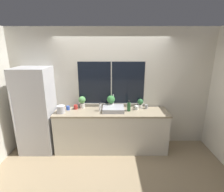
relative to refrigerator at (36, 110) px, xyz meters
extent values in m
plane|color=#937F60|center=(1.65, -0.31, -0.94)|extent=(14.00, 14.00, 0.00)
cube|color=silver|center=(1.65, 0.34, 0.41)|extent=(8.00, 0.06, 2.70)
cube|color=black|center=(1.65, 0.30, 0.55)|extent=(1.50, 0.01, 0.96)
cube|color=#BCB7AD|center=(1.65, 0.30, 0.55)|extent=(0.02, 0.01, 0.96)
cube|color=#BCB7AD|center=(1.65, 0.30, 0.05)|extent=(1.56, 0.04, 0.03)
cube|color=silver|center=(-0.64, 1.19, 0.41)|extent=(0.06, 7.00, 2.70)
cube|color=silver|center=(3.94, 1.19, 0.41)|extent=(0.06, 7.00, 2.70)
cube|color=silver|center=(1.65, -0.02, -0.49)|extent=(2.46, 0.58, 0.89)
cube|color=gray|center=(1.65, -0.02, -0.03)|extent=(2.49, 0.60, 0.03)
cube|color=#B7B7BC|center=(0.00, 0.00, 0.00)|extent=(0.72, 0.66, 1.88)
cylinder|color=silver|center=(-0.33, -0.34, 0.09)|extent=(0.02, 0.02, 0.85)
cube|color=#ADADB2|center=(1.70, 0.01, 0.03)|extent=(0.47, 0.40, 0.09)
cylinder|color=#B7B7BC|center=(1.70, 0.24, 0.00)|extent=(0.04, 0.04, 0.03)
cylinder|color=#B7B7BC|center=(1.70, 0.24, 0.16)|extent=(0.02, 0.02, 0.28)
cylinder|color=silver|center=(0.98, 0.20, 0.04)|extent=(0.11, 0.11, 0.12)
sphere|color=#569951|center=(0.98, 0.20, 0.18)|extent=(0.16, 0.16, 0.16)
cylinder|color=silver|center=(1.64, 0.20, 0.04)|extent=(0.12, 0.12, 0.11)
sphere|color=#387A3D|center=(1.64, 0.20, 0.19)|extent=(0.18, 0.18, 0.18)
cylinder|color=silver|center=(2.32, 0.20, 0.03)|extent=(0.11, 0.11, 0.08)
sphere|color=#2D6638|center=(2.32, 0.20, 0.14)|extent=(0.13, 0.13, 0.13)
cylinder|color=white|center=(1.40, 0.00, 0.06)|extent=(0.06, 0.06, 0.15)
cylinder|color=black|center=(1.40, 0.00, 0.16)|extent=(0.03, 0.03, 0.04)
cylinder|color=#235128|center=(2.04, 0.00, 0.08)|extent=(0.08, 0.08, 0.19)
cylinder|color=black|center=(2.04, 0.00, 0.21)|extent=(0.03, 0.03, 0.05)
cylinder|color=#B72D28|center=(0.85, 0.12, 0.03)|extent=(0.09, 0.09, 0.10)
cylinder|color=gray|center=(2.45, 0.15, 0.03)|extent=(0.07, 0.07, 0.09)
cylinder|color=white|center=(2.22, 0.08, 0.03)|extent=(0.09, 0.09, 0.09)
cylinder|color=#3351AD|center=(0.68, 0.07, 0.03)|extent=(0.08, 0.08, 0.09)
cylinder|color=#B2B2B7|center=(0.58, -0.11, 0.07)|extent=(0.18, 0.18, 0.16)
cone|color=#B2B2B7|center=(0.58, -0.11, 0.16)|extent=(0.15, 0.15, 0.02)
camera|label=1|loc=(1.67, -3.59, 1.39)|focal=28.00mm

